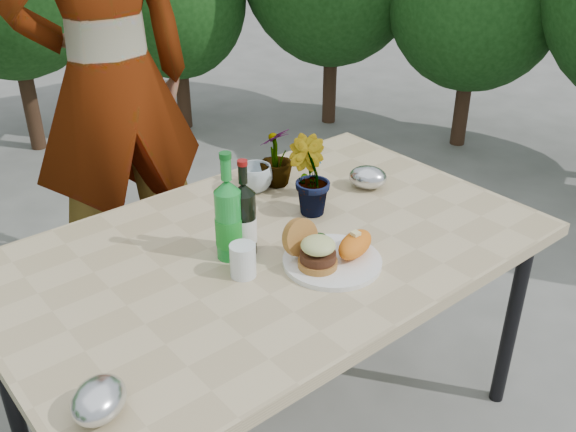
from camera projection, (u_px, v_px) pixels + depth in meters
ground at (274, 425)px, 2.26m from camera, size 80.00×80.00×0.00m
patio_table at (271, 261)px, 1.93m from camera, size 1.60×1.00×0.75m
shrub_hedge at (158, 5)px, 2.97m from camera, size 6.96×5.17×2.28m
dinner_plate at (332, 261)px, 1.80m from camera, size 0.28×0.28×0.01m
burger_stack at (313, 249)px, 1.76m from camera, size 0.11×0.16×0.11m
sweet_potato at (355, 244)px, 1.81m from camera, size 0.17×0.12×0.06m
grilled_veg at (315, 240)px, 1.87m from camera, size 0.08×0.05×0.03m
wine_bottle at (244, 220)px, 1.81m from camera, size 0.07×0.07×0.29m
sparkling_water at (229, 220)px, 1.78m from camera, size 0.08×0.08×0.32m
plastic_cup at (243, 260)px, 1.73m from camera, size 0.07×0.07×0.09m
seedling_left at (310, 169)px, 2.13m from camera, size 0.12×0.13×0.20m
seedling_mid at (309, 176)px, 2.01m from camera, size 0.15×0.17×0.25m
seedling_right at (276, 157)px, 2.20m from camera, size 0.14×0.14×0.21m
blue_bowl at (255, 178)px, 2.19m from camera, size 0.12×0.12×0.09m
foil_packet_left at (99, 400)px, 1.30m from camera, size 0.17×0.17×0.08m
foil_packet_right at (368, 177)px, 2.21m from camera, size 0.17×0.17×0.08m
person at (110, 83)px, 2.49m from camera, size 0.76×0.54×1.98m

